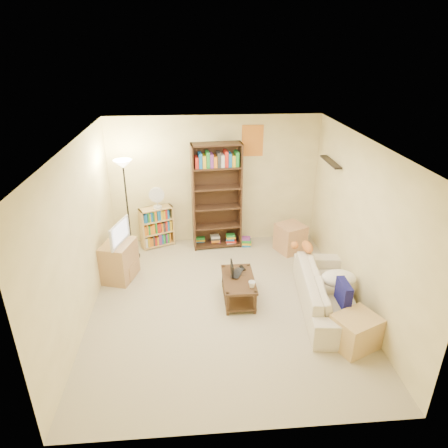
% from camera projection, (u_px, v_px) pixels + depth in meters
% --- Properties ---
extents(room, '(4.50, 4.54, 2.52)m').
position_uv_depth(room, '(224.00, 206.00, 5.52)').
color(room, '#B9AB8B').
rests_on(room, ground).
extents(sofa, '(2.13, 1.19, 0.57)m').
position_uv_depth(sofa, '(328.00, 292.00, 5.98)').
color(sofa, beige).
rests_on(sofa, ground).
extents(navy_pillow, '(0.12, 0.38, 0.34)m').
position_uv_depth(navy_pillow, '(344.00, 293.00, 5.48)').
color(navy_pillow, '#131356').
rests_on(navy_pillow, sofa).
extents(cream_blanket, '(0.53, 0.38, 0.23)m').
position_uv_depth(cream_blanket, '(338.00, 278.00, 5.93)').
color(cream_blanket, white).
rests_on(cream_blanket, sofa).
extents(tabby_cat, '(0.46, 0.20, 0.16)m').
position_uv_depth(tabby_cat, '(305.00, 246.00, 6.52)').
color(tabby_cat, '#CB6D2B').
rests_on(tabby_cat, sofa).
extents(coffee_table, '(0.48, 0.87, 0.39)m').
position_uv_depth(coffee_table, '(238.00, 286.00, 6.19)').
color(coffee_table, '#452E1A').
rests_on(coffee_table, ground).
extents(laptop, '(0.48, 0.45, 0.03)m').
position_uv_depth(laptop, '(240.00, 274.00, 6.23)').
color(laptop, black).
rests_on(laptop, coffee_table).
extents(laptop_screen, '(0.01, 0.29, 0.19)m').
position_uv_depth(laptop_screen, '(232.00, 268.00, 6.17)').
color(laptop_screen, white).
rests_on(laptop_screen, laptop).
extents(mug, '(0.16, 0.16, 0.10)m').
position_uv_depth(mug, '(252.00, 284.00, 5.89)').
color(mug, white).
rests_on(mug, coffee_table).
extents(tv_remote, '(0.09, 0.16, 0.02)m').
position_uv_depth(tv_remote, '(242.00, 268.00, 6.40)').
color(tv_remote, black).
rests_on(tv_remote, coffee_table).
extents(tv_stand, '(0.60, 0.72, 0.67)m').
position_uv_depth(tv_stand, '(119.00, 261.00, 6.73)').
color(tv_stand, tan).
rests_on(tv_stand, ground).
extents(television, '(0.71, 0.44, 0.38)m').
position_uv_depth(television, '(116.00, 233.00, 6.52)').
color(television, black).
rests_on(television, tv_stand).
extents(tall_bookshelf, '(0.95, 0.39, 2.06)m').
position_uv_depth(tall_bookshelf, '(217.00, 194.00, 7.50)').
color(tall_bookshelf, '#3F2518').
rests_on(tall_bookshelf, ground).
extents(short_bookshelf, '(0.68, 0.48, 0.81)m').
position_uv_depth(short_bookshelf, '(157.00, 227.00, 7.80)').
color(short_bookshelf, tan).
rests_on(short_bookshelf, ground).
extents(desk_fan, '(0.29, 0.16, 0.42)m').
position_uv_depth(desk_fan, '(157.00, 197.00, 7.50)').
color(desk_fan, silver).
rests_on(desk_fan, short_bookshelf).
extents(floor_lamp, '(0.32, 0.32, 1.88)m').
position_uv_depth(floor_lamp, '(125.00, 181.00, 6.92)').
color(floor_lamp, black).
rests_on(floor_lamp, ground).
extents(side_table, '(0.62, 0.62, 0.54)m').
position_uv_depth(side_table, '(290.00, 238.00, 7.66)').
color(side_table, tan).
rests_on(side_table, ground).
extents(end_cabinet, '(0.69, 0.64, 0.46)m').
position_uv_depth(end_cabinet, '(356.00, 332.00, 5.24)').
color(end_cabinet, tan).
rests_on(end_cabinet, ground).
extents(book_stacks, '(1.11, 0.30, 0.24)m').
position_uv_depth(book_stacks, '(224.00, 241.00, 7.93)').
color(book_stacks, red).
rests_on(book_stacks, ground).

